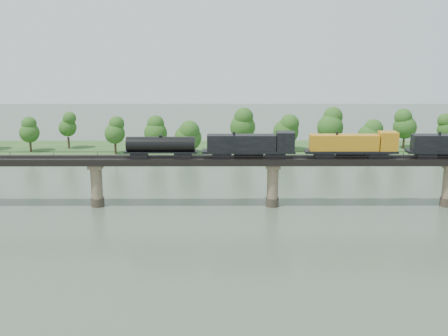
{
  "coord_description": "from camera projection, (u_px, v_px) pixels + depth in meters",
  "views": [
    {
      "loc": [
        -11.26,
        -92.47,
        40.48
      ],
      "look_at": [
        -11.05,
        30.0,
        9.0
      ],
      "focal_mm": 45.0,
      "sensor_mm": 36.0,
      "label": 1
    }
  ],
  "objects": [
    {
      "name": "bridge_superstructure",
      "position": [
        273.0,
        156.0,
        125.77
      ],
      "size": [
        220.0,
        4.9,
        0.75
      ],
      "color": "black",
      "rests_on": "bridge"
    },
    {
      "name": "ground",
      "position": [
        286.0,
        259.0,
        99.65
      ],
      "size": [
        400.0,
        400.0,
        0.0
      ],
      "primitive_type": "plane",
      "color": "#3D4D3C",
      "rests_on": "ground"
    },
    {
      "name": "freight_train",
      "position": [
        318.0,
        145.0,
        125.17
      ],
      "size": [
        83.93,
        3.27,
        5.78
      ],
      "color": "black",
      "rests_on": "bridge"
    },
    {
      "name": "bridge",
      "position": [
        273.0,
        183.0,
        127.35
      ],
      "size": [
        236.0,
        30.0,
        11.5
      ],
      "color": "#473A2D",
      "rests_on": "ground"
    },
    {
      "name": "far_bank",
      "position": [
        258.0,
        150.0,
        181.78
      ],
      "size": [
        300.0,
        24.0,
        1.6
      ],
      "primitive_type": "cube",
      "color": "#2B5220",
      "rests_on": "ground"
    },
    {
      "name": "far_treeline",
      "position": [
        233.0,
        128.0,
        175.43
      ],
      "size": [
        289.06,
        17.54,
        13.6
      ],
      "color": "#382619",
      "rests_on": "far_bank"
    }
  ]
}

